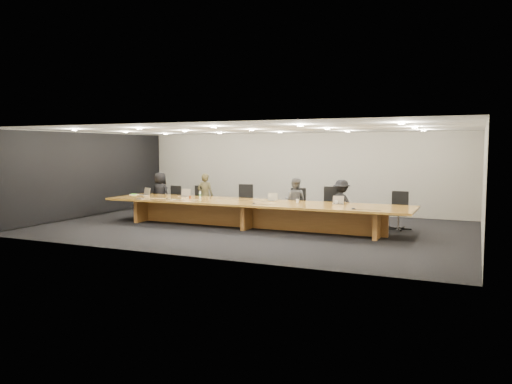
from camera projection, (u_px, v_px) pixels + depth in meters
ground at (252, 228)px, 14.26m from camera, size 12.00×12.00×0.00m
back_wall at (298, 173)px, 17.78m from camera, size 12.00×0.02×2.80m
left_wall_panel at (89, 175)px, 16.56m from camera, size 0.08×7.84×2.74m
conference_table at (252, 210)px, 14.22m from camera, size 9.00×1.80×0.75m
chair_far_left at (172, 200)px, 16.84m from camera, size 0.57×0.57×1.02m
chair_left at (199, 201)px, 16.27m from camera, size 0.64×0.64×1.06m
chair_mid_left at (243, 202)px, 15.74m from camera, size 0.59×0.59×1.15m
chair_mid_right at (298, 206)px, 14.88m from camera, size 0.69×0.69×1.09m
chair_right at (330, 206)px, 14.62m from camera, size 0.62×0.62×1.16m
chair_far_right at (399, 210)px, 13.81m from camera, size 0.56×0.56×1.09m
person_a at (160, 194)px, 16.98m from camera, size 0.75×0.52×1.45m
person_b at (205, 196)px, 16.19m from camera, size 0.58×0.43×1.46m
person_c at (295, 201)px, 14.91m from camera, size 0.69×0.55×1.38m
person_d at (341, 203)px, 14.38m from camera, size 0.99×0.75×1.36m
laptop_a at (144, 191)px, 16.04m from camera, size 0.39×0.34×0.26m
laptop_b at (184, 193)px, 15.60m from camera, size 0.32×0.23×0.25m
laptop_d at (271, 197)px, 14.35m from camera, size 0.31×0.23×0.24m
laptop_e at (338, 200)px, 13.50m from camera, size 0.33×0.27×0.23m
water_bottle at (200, 195)px, 15.10m from camera, size 0.09×0.09×0.21m
amber_mug at (190, 197)px, 15.09m from camera, size 0.09×0.09×0.09m
paper_cup_near at (297, 201)px, 13.88m from camera, size 0.11×0.11×0.10m
paper_cup_far at (336, 203)px, 13.48m from camera, size 0.09×0.09×0.10m
notepad at (134, 195)px, 16.24m from camera, size 0.27×0.22×0.01m
lime_gadget at (134, 194)px, 16.23m from camera, size 0.17×0.14×0.02m
av_box at (140, 198)px, 14.95m from camera, size 0.20×0.16×0.03m
mic_left at (167, 199)px, 14.90m from camera, size 0.11×0.11×0.03m
mic_center at (254, 203)px, 13.61m from camera, size 0.13×0.13×0.03m
mic_right at (353, 208)px, 12.43m from camera, size 0.17×0.17×0.03m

